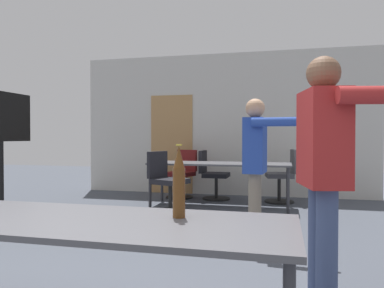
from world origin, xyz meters
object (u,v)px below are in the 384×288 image
(office_chair_near_pushed, at_px, (166,183))
(office_chair_far_right, at_px, (283,177))
(beer_bottle, at_px, (179,183))
(drink_cup, at_px, (252,160))
(person_right_polo, at_px, (256,155))
(tv_screen, at_px, (1,140))
(office_chair_far_left, at_px, (182,175))
(person_near_casual, at_px, (325,157))
(office_chair_mid_tucked, at_px, (212,177))

(office_chair_near_pushed, bearing_deg, office_chair_far_right, 147.64)
(beer_bottle, height_order, drink_cup, beer_bottle)
(person_right_polo, relative_size, office_chair_near_pushed, 1.69)
(tv_screen, xyz_separation_m, office_chair_far_left, (1.69, 2.84, -0.71))
(person_near_casual, relative_size, office_chair_far_left, 1.88)
(office_chair_mid_tucked, distance_m, office_chair_far_right, 1.31)
(person_right_polo, relative_size, office_chair_far_left, 1.74)
(drink_cup, bearing_deg, office_chair_near_pushed, -150.71)
(drink_cup, bearing_deg, tv_screen, -145.47)
(office_chair_far_right, bearing_deg, drink_cup, 129.69)
(beer_bottle, bearing_deg, person_near_casual, 42.58)
(person_right_polo, bearing_deg, office_chair_mid_tucked, -154.96)
(office_chair_far_right, bearing_deg, beer_bottle, 164.20)
(person_right_polo, bearing_deg, beer_bottle, -1.78)
(person_right_polo, distance_m, office_chair_near_pushed, 2.08)
(tv_screen, height_order, person_near_casual, tv_screen)
(tv_screen, xyz_separation_m, beer_bottle, (3.05, -2.22, -0.21))
(beer_bottle, xyz_separation_m, drink_cup, (0.05, 4.36, -0.14))
(office_chair_mid_tucked, distance_m, beer_bottle, 5.07)
(office_chair_mid_tucked, bearing_deg, tv_screen, -38.00)
(office_chair_near_pushed, bearing_deg, person_near_casual, 57.06)
(beer_bottle, relative_size, drink_cup, 4.09)
(person_near_casual, bearing_deg, tv_screen, -121.41)
(office_chair_far_left, xyz_separation_m, beer_bottle, (1.37, -5.06, 0.50))
(office_chair_far_right, relative_size, office_chair_near_pushed, 1.00)
(person_right_polo, xyz_separation_m, office_chair_near_pushed, (-1.49, 1.36, -0.52))
(tv_screen, bearing_deg, beer_bottle, -126.04)
(person_right_polo, distance_m, office_chair_far_left, 3.27)
(office_chair_far_right, relative_size, drink_cup, 9.75)
(person_right_polo, bearing_deg, tv_screen, -84.39)
(person_right_polo, height_order, person_near_casual, person_near_casual)
(office_chair_far_left, bearing_deg, tv_screen, 79.02)
(office_chair_far_left, distance_m, drink_cup, 1.62)
(person_near_casual, xyz_separation_m, office_chair_mid_tucked, (-1.58, 4.23, -0.61))
(office_chair_far_right, bearing_deg, office_chair_mid_tucked, 78.65)
(office_chair_mid_tucked, xyz_separation_m, office_chair_near_pushed, (-0.48, -1.35, 0.02))
(person_near_casual, xyz_separation_m, office_chair_near_pushed, (-2.06, 2.88, -0.59))
(office_chair_near_pushed, bearing_deg, person_right_polo, 68.98)
(drink_cup, bearing_deg, beer_bottle, -90.60)
(office_chair_mid_tucked, relative_size, office_chair_far_right, 0.97)
(office_chair_near_pushed, relative_size, drink_cup, 9.73)
(person_near_casual, height_order, office_chair_far_left, person_near_casual)
(beer_bottle, bearing_deg, office_chair_far_left, 105.12)
(tv_screen, xyz_separation_m, person_near_casual, (3.88, -1.46, -0.10))
(office_chair_near_pushed, relative_size, office_chair_far_left, 1.03)
(person_near_casual, distance_m, office_chair_far_right, 4.23)
(person_right_polo, xyz_separation_m, office_chair_far_left, (-1.62, 2.78, -0.54))
(person_near_casual, bearing_deg, office_chair_mid_tucked, -170.31)
(office_chair_mid_tucked, bearing_deg, office_chair_far_right, 89.78)
(beer_bottle, bearing_deg, tv_screen, 143.96)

